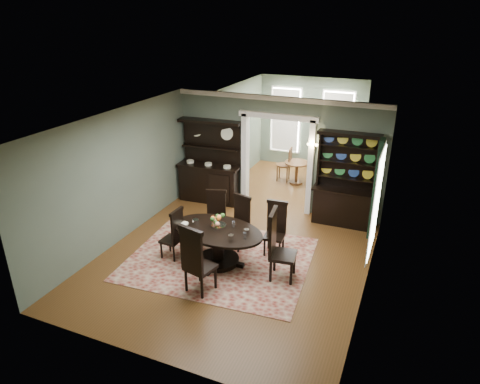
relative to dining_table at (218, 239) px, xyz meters
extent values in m
cube|color=brown|center=(0.24, 0.13, -0.55)|extent=(5.50, 6.00, 0.01)
cube|color=white|center=(0.24, 0.13, 2.45)|extent=(5.50, 6.00, 0.01)
cube|color=slate|center=(-2.51, 0.13, 0.95)|extent=(0.01, 6.00, 3.00)
cube|color=slate|center=(2.99, 0.13, 0.95)|extent=(0.01, 6.00, 3.00)
cube|color=slate|center=(0.24, -2.87, 0.95)|extent=(5.50, 0.01, 3.00)
cube|color=slate|center=(-1.59, 3.13, 0.95)|extent=(1.85, 0.01, 3.00)
cube|color=slate|center=(2.06, 3.13, 0.95)|extent=(1.85, 0.01, 3.00)
cube|color=slate|center=(0.24, 3.13, 2.20)|extent=(1.80, 0.01, 0.50)
cube|color=white|center=(0.24, 3.08, 2.39)|extent=(5.50, 0.10, 0.12)
cube|color=brown|center=(0.24, 4.88, -0.55)|extent=(3.50, 3.50, 0.01)
cube|color=white|center=(0.24, 4.88, 2.45)|extent=(3.50, 3.50, 0.01)
cube|color=slate|center=(-1.51, 4.88, 0.95)|extent=(0.01, 3.50, 3.00)
cube|color=slate|center=(1.99, 4.88, 0.95)|extent=(0.01, 3.50, 3.00)
cube|color=slate|center=(0.24, 6.63, 0.95)|extent=(3.50, 0.01, 3.00)
cube|color=white|center=(-0.61, 6.58, 1.00)|extent=(1.05, 0.06, 2.20)
cube|color=white|center=(1.09, 6.58, 1.00)|extent=(1.05, 0.06, 2.20)
cube|color=white|center=(-0.66, 3.13, 0.70)|extent=(0.14, 0.25, 2.50)
cube|color=white|center=(1.14, 3.13, 0.70)|extent=(0.14, 0.25, 2.50)
cube|color=white|center=(0.24, 3.13, 1.95)|extent=(2.08, 0.25, 0.14)
cube|color=white|center=(2.98, 0.73, 1.05)|extent=(0.02, 1.10, 2.00)
cube|color=white|center=(2.96, 0.73, 1.05)|extent=(0.01, 1.22, 2.12)
cube|color=black|center=(2.89, 1.41, 1.05)|extent=(0.10, 0.35, 2.10)
cube|color=#AC792E|center=(1.19, 3.05, 1.30)|extent=(0.08, 0.05, 0.18)
sphere|color=#FFD88C|center=(1.09, 2.90, 1.38)|extent=(0.07, 0.07, 0.07)
sphere|color=#FFD88C|center=(1.29, 2.90, 1.38)|extent=(0.07, 0.07, 0.07)
cube|color=maroon|center=(-0.02, 0.13, -0.54)|extent=(3.98, 3.31, 0.01)
ellipsoid|color=black|center=(0.00, 0.00, 0.21)|extent=(2.14, 1.51, 0.05)
cylinder|color=black|center=(0.00, 0.00, 0.18)|extent=(2.07, 2.07, 0.03)
cylinder|color=black|center=(0.00, 0.00, -0.15)|extent=(0.25, 0.25, 0.69)
cylinder|color=black|center=(0.00, 0.00, -0.50)|extent=(0.88, 0.88, 0.11)
cylinder|color=white|center=(-0.02, 0.10, 0.27)|extent=(0.32, 0.32, 0.06)
cube|color=black|center=(-0.43, 0.78, -0.12)|extent=(0.54, 0.53, 0.06)
cube|color=black|center=(-0.49, 0.96, 0.26)|extent=(0.42, 0.18, 0.73)
cube|color=black|center=(-0.49, 0.96, 0.63)|extent=(0.47, 0.21, 0.07)
cylinder|color=black|center=(-0.54, 0.57, -0.33)|extent=(0.05, 0.05, 0.43)
cylinder|color=black|center=(-0.22, 0.68, -0.33)|extent=(0.05, 0.05, 0.43)
cylinder|color=black|center=(-0.65, 0.89, -0.33)|extent=(0.05, 0.05, 0.43)
cylinder|color=black|center=(-0.33, 1.00, -0.33)|extent=(0.05, 0.05, 0.43)
cube|color=black|center=(0.11, 0.74, -0.12)|extent=(0.52, 0.51, 0.06)
cube|color=black|center=(0.16, 0.92, 0.25)|extent=(0.43, 0.16, 0.73)
cube|color=black|center=(0.16, 0.92, 0.63)|extent=(0.47, 0.19, 0.07)
cylinder|color=black|center=(-0.09, 0.62, -0.33)|extent=(0.05, 0.05, 0.43)
cylinder|color=black|center=(0.23, 0.53, -0.33)|extent=(0.05, 0.05, 0.43)
cylinder|color=black|center=(0.00, 0.95, -0.33)|extent=(0.05, 0.05, 0.43)
cylinder|color=black|center=(0.32, 0.86, -0.33)|extent=(0.05, 0.05, 0.43)
cube|color=black|center=(0.97, 0.79, -0.12)|extent=(0.45, 0.44, 0.06)
cube|color=black|center=(0.96, 0.97, 0.25)|extent=(0.43, 0.08, 0.72)
cube|color=black|center=(0.96, 0.97, 0.61)|extent=(0.47, 0.10, 0.07)
cylinder|color=black|center=(0.82, 0.61, -0.34)|extent=(0.05, 0.05, 0.42)
cylinder|color=black|center=(1.15, 0.63, -0.34)|extent=(0.05, 0.05, 0.42)
cylinder|color=black|center=(0.79, 0.94, -0.34)|extent=(0.05, 0.05, 0.42)
cylinder|color=black|center=(1.13, 0.96, -0.34)|extent=(0.05, 0.05, 0.42)
cube|color=black|center=(-1.02, -0.19, -0.14)|extent=(0.41, 0.43, 0.05)
cube|color=black|center=(-0.84, -0.20, 0.22)|extent=(0.07, 0.41, 0.70)
cube|color=black|center=(-0.84, -0.20, 0.57)|extent=(0.09, 0.45, 0.07)
cylinder|color=black|center=(-1.17, -0.02, -0.34)|extent=(0.04, 0.04, 0.41)
cylinder|color=black|center=(-1.19, -0.34, -0.34)|extent=(0.04, 0.04, 0.41)
cylinder|color=black|center=(-0.85, -0.04, -0.34)|extent=(0.04, 0.04, 0.41)
cylinder|color=black|center=(-0.87, -0.36, -0.34)|extent=(0.04, 0.04, 0.41)
cube|color=black|center=(1.43, -0.02, -0.03)|extent=(0.55, 0.57, 0.07)
cube|color=black|center=(1.20, -0.05, 0.41)|extent=(0.12, 0.52, 0.87)
cube|color=black|center=(1.20, -0.05, 0.86)|extent=(0.15, 0.56, 0.09)
cylinder|color=black|center=(1.65, -0.19, -0.29)|extent=(0.06, 0.06, 0.51)
cylinder|color=black|center=(1.60, 0.21, -0.29)|extent=(0.06, 0.06, 0.51)
cylinder|color=black|center=(1.25, -0.25, -0.29)|extent=(0.06, 0.06, 0.51)
cylinder|color=black|center=(1.20, 0.15, -0.29)|extent=(0.06, 0.06, 0.51)
cube|color=black|center=(0.12, -1.00, -0.05)|extent=(0.60, 0.58, 0.07)
cube|color=black|center=(0.07, -1.22, 0.39)|extent=(0.50, 0.17, 0.85)
cube|color=black|center=(0.07, -1.22, 0.83)|extent=(0.55, 0.20, 0.09)
cylinder|color=black|center=(0.35, -0.86, -0.30)|extent=(0.05, 0.05, 0.50)
cylinder|color=black|center=(-0.03, -0.77, -0.30)|extent=(0.05, 0.05, 0.50)
cylinder|color=black|center=(0.26, -1.24, -0.30)|extent=(0.05, 0.05, 0.50)
cylinder|color=black|center=(-0.12, -1.15, -0.30)|extent=(0.05, 0.05, 0.50)
cube|color=black|center=(-1.60, 2.82, -0.04)|extent=(1.66, 0.67, 1.01)
cube|color=black|center=(-1.60, 2.82, 0.49)|extent=(1.76, 0.73, 0.05)
cube|color=black|center=(-1.60, 3.05, 1.09)|extent=(1.62, 0.20, 1.20)
cube|color=black|center=(-1.60, 2.94, 0.97)|extent=(1.59, 0.40, 0.04)
cube|color=black|center=(-1.60, 2.92, 1.68)|extent=(1.74, 0.48, 0.08)
cube|color=black|center=(2.05, 2.83, -0.10)|extent=(1.40, 0.52, 0.89)
cube|color=black|center=(2.05, 2.83, 0.35)|extent=(1.50, 0.57, 0.04)
cube|color=black|center=(2.05, 3.03, 1.04)|extent=(1.39, 0.08, 1.35)
cube|color=black|center=(1.38, 2.93, 1.04)|extent=(0.05, 0.26, 1.39)
cube|color=black|center=(2.73, 2.93, 1.04)|extent=(0.05, 0.26, 1.39)
cube|color=black|center=(2.05, 2.91, 1.73)|extent=(1.49, 0.34, 0.08)
cube|color=black|center=(2.05, 2.93, 0.64)|extent=(1.39, 0.28, 0.03)
cube|color=black|center=(2.05, 2.93, 1.04)|extent=(1.39, 0.28, 0.03)
cube|color=black|center=(2.05, 2.93, 1.43)|extent=(1.39, 0.28, 0.03)
cylinder|color=brown|center=(0.27, 4.99, 0.12)|extent=(0.74, 0.74, 0.04)
cylinder|color=brown|center=(0.27, 4.99, -0.20)|extent=(0.09, 0.09, 0.65)
cylinder|color=brown|center=(0.27, 4.99, -0.52)|extent=(0.41, 0.41, 0.06)
cylinder|color=brown|center=(-0.18, 5.09, -0.05)|extent=(0.45, 0.45, 0.04)
cube|color=brown|center=(0.02, 5.11, 0.23)|extent=(0.06, 0.40, 0.56)
cylinder|color=brown|center=(-0.35, 5.24, -0.30)|extent=(0.04, 0.04, 0.50)
cylinder|color=brown|center=(-0.32, 4.92, -0.30)|extent=(0.04, 0.04, 0.50)
cylinder|color=brown|center=(-0.03, 5.26, -0.30)|extent=(0.04, 0.04, 0.50)
cylinder|color=brown|center=(-0.01, 4.95, -0.30)|extent=(0.04, 0.04, 0.50)
cylinder|color=brown|center=(0.95, 4.81, -0.09)|extent=(0.41, 0.41, 0.04)
cube|color=brown|center=(0.77, 4.84, 0.17)|extent=(0.10, 0.37, 0.51)
cylinder|color=brown|center=(1.06, 4.64, -0.32)|extent=(0.04, 0.04, 0.46)
cylinder|color=brown|center=(1.11, 4.92, -0.32)|extent=(0.04, 0.04, 0.46)
cylinder|color=brown|center=(0.78, 4.69, -0.32)|extent=(0.04, 0.04, 0.46)
cylinder|color=brown|center=(0.83, 4.97, -0.32)|extent=(0.04, 0.04, 0.46)
camera|label=1|loc=(3.44, -6.98, 4.39)|focal=32.00mm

